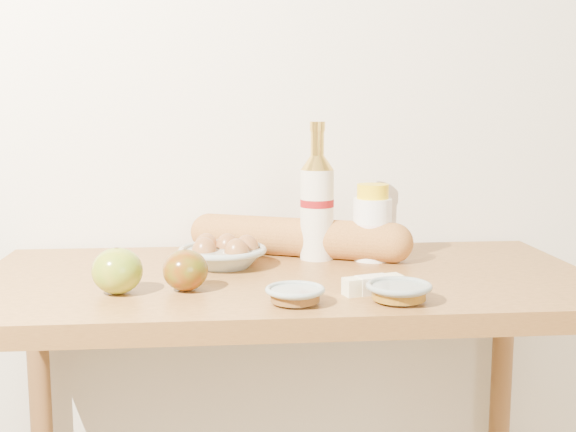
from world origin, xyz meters
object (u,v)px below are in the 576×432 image
object	(u,v)px
bourbon_bottle	(317,204)
baguette	(297,237)
table	(287,334)
egg_bowl	(223,254)
cream_bottle	(372,225)

from	to	relation	value
bourbon_bottle	baguette	bearing A→B (deg)	156.50
table	egg_bowl	world-z (taller)	egg_bowl
bourbon_bottle	table	bearing A→B (deg)	-103.59
baguette	cream_bottle	bearing A→B (deg)	4.84
bourbon_bottle	egg_bowl	distance (m)	0.23
bourbon_bottle	egg_bowl	world-z (taller)	bourbon_bottle
bourbon_bottle	baguette	size ratio (longest dim) A/B	0.59
egg_bowl	cream_bottle	bearing A→B (deg)	6.57
cream_bottle	egg_bowl	world-z (taller)	cream_bottle
cream_bottle	baguette	distance (m)	0.17
cream_bottle	egg_bowl	xyz separation A→B (m)	(-0.32, -0.04, -0.05)
egg_bowl	baguette	distance (m)	0.19
table	baguette	xyz separation A→B (m)	(0.04, 0.17, 0.17)
table	bourbon_bottle	size ratio (longest dim) A/B	4.08
egg_bowl	baguette	xyz separation A→B (m)	(0.16, 0.09, 0.02)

